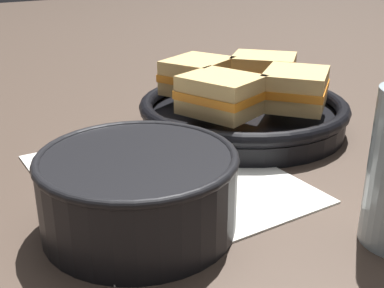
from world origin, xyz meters
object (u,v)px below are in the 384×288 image
Objects in this scene: sandwich_near_right at (198,76)px; sandwich_far_right at (295,89)px; spoon at (172,191)px; soup_bowl at (138,186)px; sandwich_far_left at (221,95)px; skillet at (243,113)px; sandwich_near_left at (263,71)px.

sandwich_near_right is 0.94× the size of sandwich_far_right.
sandwich_near_right is (-0.17, 0.17, 0.06)m from spoon.
soup_bowl is 1.64× the size of sandwich_far_left.
spoon is 0.24m from sandwich_near_right.
skillet is at bearing -159.41° from sandwich_far_right.
sandwich_near_right reaches higher than soup_bowl.
sandwich_near_left is at bearing 112.46° from skillet.
sandwich_far_left is at bearing -112.63° from sandwich_far_right.
sandwich_near_left is 1.12× the size of sandwich_far_left.
spoon is 1.67× the size of sandwich_far_left.
sandwich_near_left is 1.08× the size of sandwich_near_right.
sandwich_far_right reaches higher than skillet.
sandwich_far_left is (0.09, -0.04, 0.00)m from sandwich_near_right.
sandwich_near_right is 1.04× the size of sandwich_far_left.
soup_bowl is 0.44× the size of skillet.
sandwich_near_right is 0.10m from sandwich_far_left.
soup_bowl is 0.98× the size of spoon.
sandwich_near_left is (-0.15, 0.31, 0.03)m from soup_bowl.
sandwich_far_left is (0.05, -0.13, 0.00)m from sandwich_near_left.
sandwich_near_left reaches higher than soup_bowl.
spoon is at bearing -63.62° from sandwich_near_left.
soup_bowl is 0.28m from skillet.
spoon is (-0.02, 0.05, -0.03)m from soup_bowl.
sandwich_far_left is at bearing 118.38° from soup_bowl.
spoon is 0.16m from sandwich_far_left.
soup_bowl is at bearing -49.32° from sandwich_near_right.
spoon is 0.23m from sandwich_far_right.
spoon is 0.29m from sandwich_near_left.
sandwich_far_right is (0.04, 0.09, 0.00)m from sandwich_far_left.
skillet reaches higher than spoon.
soup_bowl reaches higher than spoon.
sandwich_near_left is 0.10m from sandwich_near_right.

